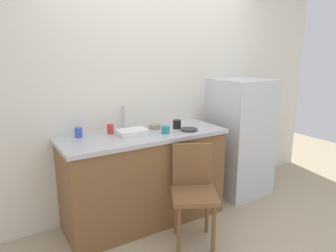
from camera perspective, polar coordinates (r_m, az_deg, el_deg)
ground_plane at (r=3.08m, az=7.65°, el=-20.15°), size 8.00×8.00×0.00m
back_wall at (r=3.42m, az=-2.26°, el=6.75°), size 4.80×0.10×2.59m
cabinet_base at (r=3.19m, az=-4.37°, el=-9.75°), size 1.59×0.60×0.89m
countertop at (r=3.03m, az=-4.53°, el=-1.68°), size 1.63×0.64×0.04m
faucet at (r=3.18m, az=-8.25°, el=1.55°), size 0.02×0.02×0.24m
refrigerator at (r=3.83m, az=13.18°, el=-2.00°), size 0.62×0.60×1.39m
chair at (r=2.85m, az=4.69°, el=-11.54°), size 0.54×0.54×0.89m
dish_tray at (r=2.98m, az=-6.63°, el=-1.13°), size 0.28×0.20×0.05m
terracotta_bowl at (r=3.18m, az=-2.51°, el=-0.10°), size 0.12×0.12×0.05m
hotplate at (r=3.12m, az=3.89°, el=-0.66°), size 0.17×0.17×0.02m
cup_blue at (r=2.98m, az=-16.18°, el=-1.15°), size 0.07×0.07×0.09m
cup_teal at (r=3.00m, az=-0.46°, el=-0.66°), size 0.08×0.08×0.07m
cup_black at (r=3.19m, az=1.66°, el=0.33°), size 0.08×0.08×0.09m
cup_red at (r=3.04m, az=-10.57°, el=-0.53°), size 0.06×0.06×0.09m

